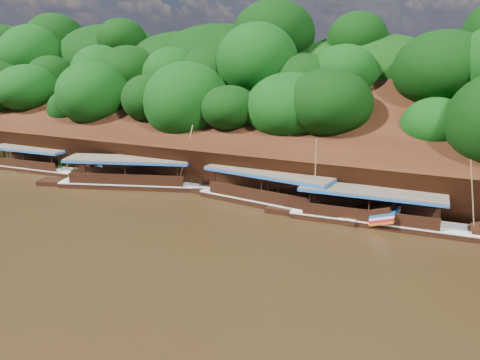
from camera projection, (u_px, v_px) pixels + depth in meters
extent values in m
plane|color=black|center=(200.00, 240.00, 29.43)|extent=(160.00, 160.00, 0.00)
cube|color=black|center=(288.00, 142.00, 42.42)|extent=(120.00, 16.12, 13.64)
cube|color=black|center=(317.00, 157.00, 52.07)|extent=(120.00, 24.00, 12.00)
ellipsoid|color=#0D3E0A|center=(79.00, 71.00, 58.55)|extent=(20.00, 10.00, 8.00)
ellipsoid|color=#0D3E0A|center=(224.00, 138.00, 44.03)|extent=(18.00, 8.00, 6.40)
ellipsoid|color=#0D3E0A|center=(313.00, 74.00, 46.99)|extent=(24.00, 11.00, 8.40)
cube|color=black|center=(381.00, 225.00, 31.92)|extent=(12.41, 2.77, 0.87)
cube|color=silver|center=(381.00, 219.00, 31.81)|extent=(12.41, 2.84, 0.10)
cube|color=#4F4538|center=(372.00, 191.00, 31.58)|extent=(9.76, 2.95, 0.12)
cube|color=blue|center=(372.00, 193.00, 31.61)|extent=(9.76, 2.95, 0.17)
cylinder|color=tan|center=(472.00, 195.00, 28.78)|extent=(0.82, 1.56, 4.71)
cube|color=black|center=(278.00, 206.00, 35.75)|extent=(13.19, 3.99, 0.97)
cube|color=silver|center=(278.00, 201.00, 35.62)|extent=(13.20, 4.06, 0.11)
cube|color=black|center=(373.00, 214.00, 31.76)|extent=(3.28, 2.16, 1.83)
cube|color=blue|center=(385.00, 212.00, 31.25)|extent=(1.82, 2.04, 0.67)
cube|color=red|center=(385.00, 217.00, 31.35)|extent=(1.82, 2.04, 0.67)
cube|color=#4F4538|center=(269.00, 172.00, 35.47)|extent=(10.44, 3.99, 0.13)
cube|color=blue|center=(269.00, 174.00, 35.50)|extent=(10.44, 3.99, 0.19)
cylinder|color=tan|center=(315.00, 174.00, 32.68)|extent=(0.46, 1.46, 5.22)
cube|color=black|center=(140.00, 187.00, 40.74)|extent=(13.87, 6.57, 0.94)
cube|color=silver|center=(140.00, 182.00, 40.62)|extent=(13.89, 6.64, 0.10)
cube|color=black|center=(228.00, 182.00, 39.64)|extent=(3.64, 2.67, 1.86)
cube|color=blue|center=(238.00, 179.00, 39.46)|extent=(2.18, 2.25, 0.69)
cube|color=red|center=(238.00, 183.00, 39.55)|extent=(2.18, 2.25, 0.69)
cube|color=#4F4538|center=(129.00, 159.00, 40.16)|extent=(11.13, 5.95, 0.13)
cube|color=blue|center=(129.00, 160.00, 40.20)|extent=(11.13, 5.95, 0.19)
cylinder|color=tan|center=(186.00, 155.00, 39.24)|extent=(1.06, 1.10, 4.99)
cube|color=black|center=(38.00, 171.00, 46.27)|extent=(10.91, 2.70, 0.84)
cube|color=silver|center=(37.00, 167.00, 46.16)|extent=(10.91, 2.76, 0.09)
cube|color=black|center=(87.00, 170.00, 43.91)|extent=(2.66, 1.69, 1.55)
cube|color=blue|center=(92.00, 168.00, 43.60)|extent=(1.42, 1.68, 0.56)
cube|color=red|center=(93.00, 171.00, 43.68)|extent=(1.42, 1.68, 0.56)
cube|color=#4F4538|center=(30.00, 148.00, 45.91)|extent=(8.58, 2.86, 0.11)
cube|color=blue|center=(30.00, 149.00, 45.94)|extent=(8.58, 2.86, 0.17)
cone|color=#2B5816|center=(8.00, 153.00, 49.39)|extent=(1.50, 1.50, 1.99)
cone|color=#2B5816|center=(67.00, 164.00, 45.32)|extent=(1.50, 1.50, 1.84)
cone|color=#2B5816|center=(135.00, 168.00, 42.92)|extent=(1.50, 1.50, 2.15)
cone|color=#2B5816|center=(200.00, 182.00, 40.08)|extent=(1.50, 1.50, 1.28)
cone|color=#2B5816|center=(273.00, 191.00, 36.73)|extent=(1.50, 1.50, 1.67)
cone|color=#2B5816|center=(349.00, 197.00, 34.56)|extent=(1.50, 1.50, 2.03)
cone|color=#2B5816|center=(415.00, 209.00, 32.85)|extent=(1.50, 1.50, 1.57)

